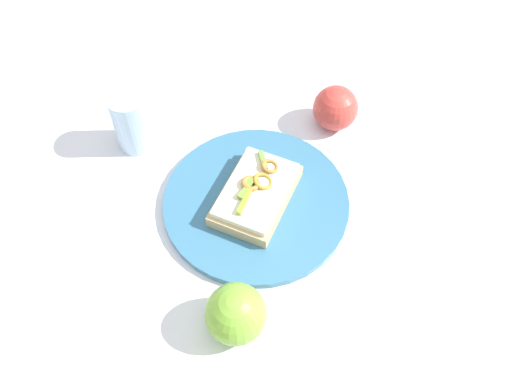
% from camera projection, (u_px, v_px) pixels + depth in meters
% --- Properties ---
extents(ground_plane, '(2.00, 2.00, 0.00)m').
position_uv_depth(ground_plane, '(256.00, 204.00, 0.83)').
color(ground_plane, silver).
rests_on(ground_plane, ground).
extents(plate, '(0.30, 0.30, 0.01)m').
position_uv_depth(plate, '(256.00, 202.00, 0.82)').
color(plate, teal).
rests_on(plate, ground_plane).
extents(sandwich, '(0.18, 0.18, 0.04)m').
position_uv_depth(sandwich, '(256.00, 193.00, 0.80)').
color(sandwich, tan).
rests_on(sandwich, plate).
extents(apple_1, '(0.11, 0.11, 0.08)m').
position_uv_depth(apple_1, '(236.00, 314.00, 0.67)').
color(apple_1, '#79B036').
rests_on(apple_1, ground_plane).
extents(apple_2, '(0.11, 0.11, 0.08)m').
position_uv_depth(apple_2, '(335.00, 108.00, 0.89)').
color(apple_2, '#CA3E35').
rests_on(apple_2, ground_plane).
extents(drinking_glass, '(0.06, 0.06, 0.11)m').
position_uv_depth(drinking_glass, '(132.00, 122.00, 0.86)').
color(drinking_glass, silver).
rests_on(drinking_glass, ground_plane).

